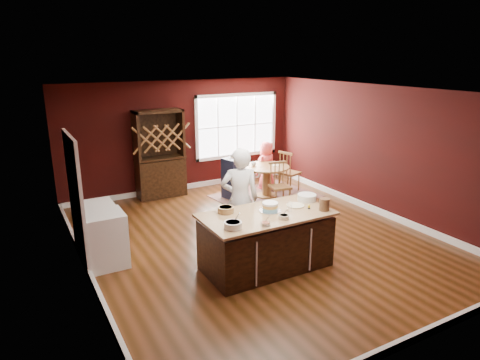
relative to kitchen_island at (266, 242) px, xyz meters
name	(u,v)px	position (x,y,z in m)	size (l,w,h in m)	color
room_shell	(256,168)	(0.43, 1.02, 0.91)	(7.00, 7.00, 7.00)	#552C15
window	(237,126)	(1.93, 4.49, 1.06)	(2.36, 0.10, 1.66)	white
doorway	(76,203)	(-2.54, 1.62, 0.59)	(0.08, 1.26, 2.13)	white
kitchen_island	(266,242)	(0.00, 0.00, 0.00)	(2.04, 1.07, 0.92)	black
dining_table	(266,175)	(1.92, 3.00, 0.10)	(1.08, 1.08, 0.75)	olive
baker	(240,200)	(-0.03, 0.80, 0.47)	(0.66, 0.44, 1.81)	silver
layer_cake	(270,207)	(0.10, 0.05, 0.55)	(0.35, 0.35, 0.14)	white
bowl_blue	(233,225)	(-0.74, -0.27, 0.53)	(0.26, 0.26, 0.10)	silver
bowl_yellow	(226,210)	(-0.54, 0.34, 0.53)	(0.25, 0.25, 0.09)	#9D6335
bowl_pink	(266,224)	(-0.28, -0.41, 0.51)	(0.14, 0.14, 0.05)	white
bowl_olive	(284,217)	(0.10, -0.32, 0.51)	(0.16, 0.16, 0.06)	silver
drinking_glass	(290,207)	(0.36, -0.11, 0.56)	(0.08, 0.08, 0.15)	white
dinner_plate	(295,205)	(0.59, 0.05, 0.49)	(0.29, 0.29, 0.02)	beige
white_tub	(307,197)	(0.92, 0.18, 0.53)	(0.31, 0.31, 0.11)	white
stoneware_crock	(324,204)	(0.87, -0.33, 0.58)	(0.16, 0.16, 0.20)	#48341C
toy_figurine	(309,207)	(0.70, -0.17, 0.52)	(0.04, 0.04, 0.07)	yellow
rug	(266,196)	(1.92, 3.00, -0.43)	(2.28, 1.76, 0.01)	brown
chair_east	(290,171)	(2.64, 3.06, 0.08)	(0.44, 0.42, 1.05)	brown
chair_south	(280,185)	(1.80, 2.25, 0.07)	(0.42, 0.40, 1.01)	brown
chair_north	(262,167)	(2.32, 3.86, 0.04)	(0.40, 0.38, 0.96)	brown
seated_woman	(266,165)	(2.24, 3.51, 0.17)	(0.60, 0.39, 1.22)	#E64849
high_chair	(233,177)	(1.18, 3.30, 0.06)	(0.41, 0.41, 1.01)	#1E2540
toddler	(231,164)	(1.17, 3.35, 0.37)	(0.18, 0.14, 0.26)	#8CA5BF
table_plate	(276,165)	(2.16, 2.95, 0.32)	(0.19, 0.19, 0.01)	beige
table_cup	(254,164)	(1.66, 3.17, 0.36)	(0.12, 0.12, 0.09)	white
hutch	(160,154)	(-0.27, 4.24, 0.60)	(1.13, 0.47, 2.07)	black
washer	(105,240)	(-2.21, 1.30, 0.01)	(0.62, 0.60, 0.90)	silver
dryer	(97,227)	(-2.21, 1.94, -0.01)	(0.59, 0.57, 0.86)	silver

